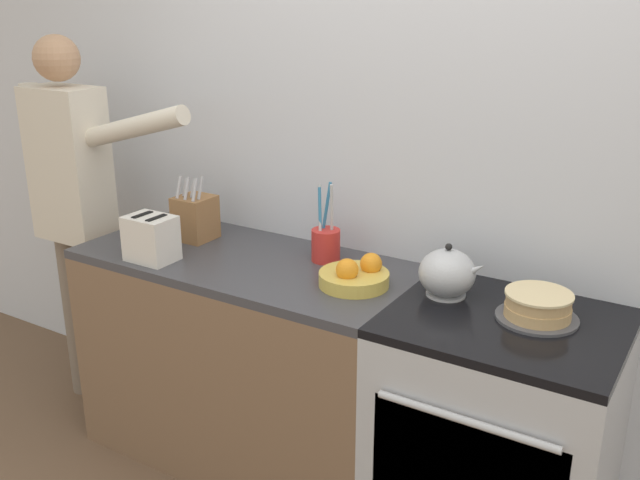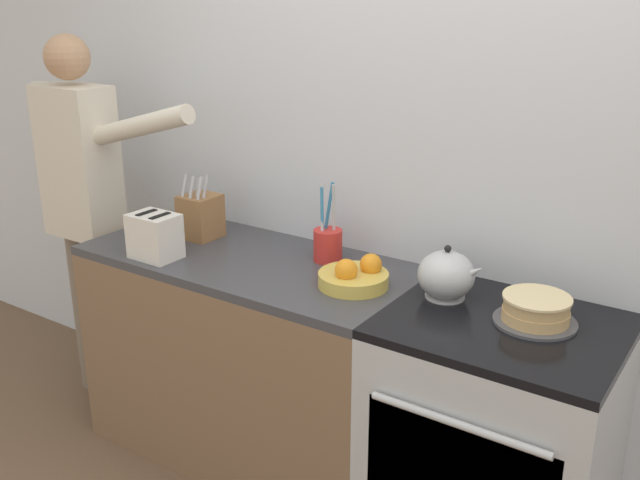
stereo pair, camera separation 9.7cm
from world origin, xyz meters
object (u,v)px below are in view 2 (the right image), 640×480
Objects in this scene: layer_cake at (536,311)px; tea_kettle at (447,275)px; stove_range at (492,443)px; person_baker at (84,191)px; knife_block at (201,216)px; utensil_crock at (328,243)px; fruit_bowl at (355,277)px; toaster at (155,236)px.

layer_cake is 1.10× the size of tea_kettle.
person_baker is at bearing -179.23° from stove_range.
tea_kettle is 1.11m from knife_block.
person_baker is at bearing -177.79° from layer_cake.
utensil_crock is at bearing 172.61° from tea_kettle.
person_baker reaches higher than layer_cake.
person_baker is (-1.96, -0.03, 0.58)m from stove_range.
fruit_bowl is at bearing -174.19° from layer_cake.
toaster is (-1.09, -0.28, 0.01)m from tea_kettle.
toaster reaches higher than fruit_bowl.
knife_block reaches higher than fruit_bowl.
toaster is (-0.57, -0.35, 0.02)m from utensil_crock.
stove_range is at bearing 4.04° from person_baker.
person_baker reaches higher than utensil_crock.
toaster reaches higher than stove_range.
toaster is at bearing -85.45° from knife_block.
fruit_bowl is (0.81, -0.09, -0.06)m from knife_block.
tea_kettle is 0.77× the size of utensil_crock.
person_baker reaches higher than toaster.
stove_range is 2.04m from person_baker.
toaster is (-1.33, -0.20, 0.53)m from stove_range.
person_baker is (-2.04, -0.08, 0.09)m from layer_cake.
knife_block is at bearing 176.67° from stove_range.
utensil_crock is 1.22m from person_baker.
knife_block is 1.11× the size of fruit_bowl.
utensil_crock reaches higher than toaster.
fruit_bowl is (-0.62, -0.06, -0.01)m from layer_cake.
person_baker is (-0.63, 0.17, 0.04)m from toaster.
utensil_crock is (-0.84, 0.09, 0.03)m from layer_cake.
tea_kettle is at bearing 14.29° from toaster.
knife_block is 0.90× the size of utensil_crock.
stove_range is 3.78× the size of tea_kettle.
toaster is 0.12× the size of person_baker.
utensil_crock is at bearing 31.27° from toaster.
stove_range is at bearing -3.33° from knife_block.
knife_block is at bearing 173.71° from fruit_bowl.
knife_block is (-1.35, 0.08, 0.54)m from stove_range.
knife_block is 0.62m from person_baker.
fruit_bowl is (0.22, -0.16, -0.04)m from utensil_crock.
stove_range is 2.91× the size of utensil_crock.
utensil_crock is at bearing 169.08° from stove_range.
tea_kettle is 1.18× the size of toaster.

